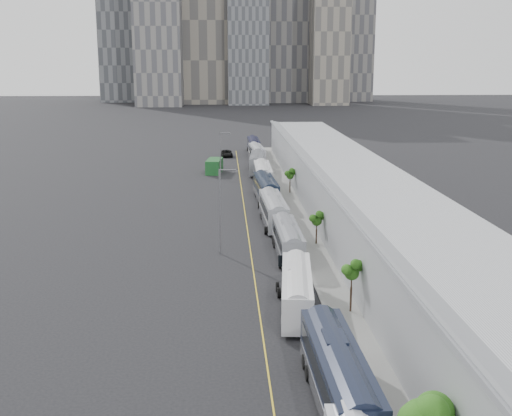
{
  "coord_description": "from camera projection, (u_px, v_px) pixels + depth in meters",
  "views": [
    {
      "loc": [
        -4.32,
        -16.99,
        20.55
      ],
      "look_at": [
        -0.46,
        60.17,
        3.0
      ],
      "focal_mm": 45.0,
      "sensor_mm": 36.0,
      "label": 1
    }
  ],
  "objects": [
    {
      "name": "bus_6",
      "position": [
        263.0,
        177.0,
        108.58
      ],
      "size": [
        2.93,
        13.19,
        3.85
      ],
      "rotation": [
        0.0,
        0.0,
        -0.01
      ],
      "color": "white",
      "rests_on": "ground"
    },
    {
      "name": "bus_2",
      "position": [
        297.0,
        294.0,
        54.05
      ],
      "size": [
        3.66,
        12.45,
        3.59
      ],
      "rotation": [
        0.0,
        0.0,
        -0.1
      ],
      "color": "silver",
      "rests_on": "ground"
    },
    {
      "name": "bus_4",
      "position": [
        273.0,
        213.0,
        82.79
      ],
      "size": [
        3.02,
        13.06,
        3.8
      ],
      "rotation": [
        0.0,
        0.0,
        0.03
      ],
      "color": "#9B9DA4",
      "rests_on": "ground"
    },
    {
      "name": "sidewalk",
      "position": [
        338.0,
        241.0,
        75.3
      ],
      "size": [
        10.0,
        170.0,
        0.12
      ],
      "primitive_type": "cube",
      "color": "gray",
      "rests_on": "ground"
    },
    {
      "name": "skyline",
      "position": [
        225.0,
        1.0,
        325.61
      ],
      "size": [
        145.0,
        64.0,
        120.0
      ],
      "color": "slate",
      "rests_on": "ground"
    },
    {
      "name": "tree_3",
      "position": [
        290.0,
        175.0,
        102.56
      ],
      "size": [
        1.22,
        1.22,
        3.69
      ],
      "color": "black",
      "rests_on": "ground"
    },
    {
      "name": "tree_2",
      "position": [
        317.0,
        220.0,
        73.48
      ],
      "size": [
        1.19,
        1.19,
        3.61
      ],
      "color": "black",
      "rests_on": "ground"
    },
    {
      "name": "bus_1",
      "position": [
        338.0,
        382.0,
        38.76
      ],
      "size": [
        3.03,
        13.71,
        3.99
      ],
      "rotation": [
        0.0,
        0.0,
        0.02
      ],
      "color": "black",
      "rests_on": "ground"
    },
    {
      "name": "bus_8",
      "position": [
        257.0,
        154.0,
        136.3
      ],
      "size": [
        3.15,
        12.14,
        3.51
      ],
      "rotation": [
        0.0,
        0.0,
        0.06
      ],
      "color": "#B4B6BF",
      "rests_on": "ground"
    },
    {
      "name": "street_lamp_near",
      "position": [
        221.0,
        206.0,
        69.4
      ],
      "size": [
        2.04,
        0.22,
        9.44
      ],
      "color": "#59595E",
      "rests_on": "ground"
    },
    {
      "name": "street_lamp_far",
      "position": [
        221.0,
        152.0,
        114.8
      ],
      "size": [
        2.04,
        0.22,
        8.43
      ],
      "color": "#59595E",
      "rests_on": "ground"
    },
    {
      "name": "bus_5",
      "position": [
        266.0,
        191.0,
        96.7
      ],
      "size": [
        3.22,
        13.13,
        3.81
      ],
      "rotation": [
        0.0,
        0.0,
        0.05
      ],
      "color": "black",
      "rests_on": "ground"
    },
    {
      "name": "bus_7",
      "position": [
        257.0,
        164.0,
        122.29
      ],
      "size": [
        3.66,
        13.05,
        3.77
      ],
      "rotation": [
        0.0,
        0.0,
        -0.08
      ],
      "color": "slate",
      "rests_on": "ground"
    },
    {
      "name": "shipping_container",
      "position": [
        214.0,
        166.0,
        122.03
      ],
      "size": [
        3.38,
        6.77,
        2.61
      ],
      "primitive_type": "cube",
      "rotation": [
        0.0,
        0.0,
        -0.13
      ],
      "color": "#15461D",
      "rests_on": "ground"
    },
    {
      "name": "bus_3",
      "position": [
        288.0,
        243.0,
        69.52
      ],
      "size": [
        2.7,
        12.04,
        3.51
      ],
      "rotation": [
        0.0,
        0.0,
        0.01
      ],
      "color": "slate",
      "rests_on": "ground"
    },
    {
      "name": "lane_line",
      "position": [
        249.0,
        243.0,
        74.8
      ],
      "size": [
        0.12,
        160.0,
        0.02
      ],
      "primitive_type": "cube",
      "color": "gold",
      "rests_on": "ground"
    },
    {
      "name": "depot",
      "position": [
        373.0,
        212.0,
        74.73
      ],
      "size": [
        12.45,
        160.4,
        7.2
      ],
      "color": "gray",
      "rests_on": "ground"
    },
    {
      "name": "suv",
      "position": [
        227.0,
        153.0,
        143.26
      ],
      "size": [
        2.73,
        5.47,
        1.49
      ],
      "primitive_type": "imported",
      "rotation": [
        0.0,
        0.0,
        0.05
      ],
      "color": "black",
      "rests_on": "ground"
    },
    {
      "name": "tree_1",
      "position": [
        352.0,
        272.0,
        53.2
      ],
      "size": [
        1.27,
        1.27,
        4.34
      ],
      "color": "black",
      "rests_on": "ground"
    },
    {
      "name": "bus_9",
      "position": [
        254.0,
        147.0,
        148.84
      ],
      "size": [
        2.71,
        12.07,
        3.52
      ],
      "rotation": [
        0.0,
        0.0,
        0.01
      ],
      "color": "black",
      "rests_on": "ground"
    }
  ]
}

